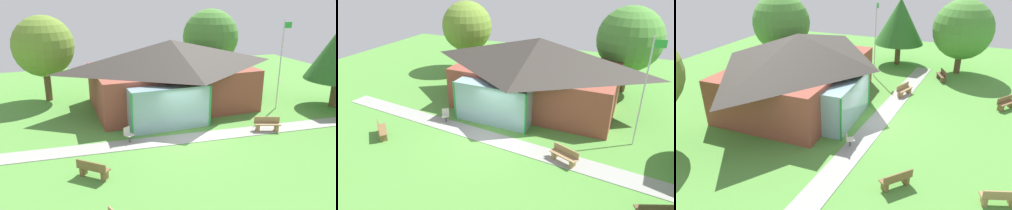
% 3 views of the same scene
% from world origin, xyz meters
% --- Properties ---
extents(ground_plane, '(44.00, 44.00, 0.00)m').
position_xyz_m(ground_plane, '(0.00, 0.00, 0.00)').
color(ground_plane, '#54933D').
extents(pavilion, '(11.83, 8.76, 4.76)m').
position_xyz_m(pavilion, '(0.96, 5.91, 2.47)').
color(pavilion, brown).
rests_on(pavilion, ground_plane).
extents(footpath, '(23.22, 3.25, 0.03)m').
position_xyz_m(footpath, '(0.00, 0.07, 0.01)').
color(footpath, '#999993').
rests_on(footpath, ground_plane).
extents(flagpole, '(0.64, 0.08, 6.16)m').
position_xyz_m(flagpole, '(7.86, 2.79, 3.38)').
color(flagpole, silver).
rests_on(flagpole, ground_plane).
extents(bench_mid_right, '(1.56, 0.95, 0.84)m').
position_xyz_m(bench_mid_right, '(4.69, -0.49, 0.40)').
color(bench_mid_right, '#9E7A51').
rests_on(bench_mid_right, ground_plane).
extents(bench_front_right, '(1.45, 1.27, 0.84)m').
position_xyz_m(bench_front_right, '(4.88, -7.32, 0.40)').
color(bench_front_right, brown).
rests_on(bench_front_right, ground_plane).
extents(bench_front_left, '(0.90, 1.56, 0.84)m').
position_xyz_m(bench_front_left, '(-5.33, -6.53, 0.40)').
color(bench_front_left, '#9E7A51').
rests_on(bench_front_left, ground_plane).
extents(bench_mid_left, '(1.41, 1.33, 0.84)m').
position_xyz_m(bench_mid_left, '(-5.77, -2.38, 0.40)').
color(bench_mid_left, brown).
rests_on(bench_mid_left, ground_plane).
extents(bench_lawn_far_right, '(1.55, 0.99, 0.84)m').
position_xyz_m(bench_lawn_far_right, '(8.91, -2.73, 0.40)').
color(bench_lawn_far_right, brown).
rests_on(bench_lawn_far_right, ground_plane).
extents(patio_chair_west, '(0.61, 0.61, 0.86)m').
position_xyz_m(patio_chair_west, '(-3.41, 0.76, 0.42)').
color(patio_chair_west, beige).
rests_on(patio_chair_west, ground_plane).
extents(tree_east_hedge, '(4.50, 4.50, 6.06)m').
position_xyz_m(tree_east_hedge, '(11.96, 1.74, 4.02)').
color(tree_east_hedge, brown).
rests_on(tree_east_hedge, ground_plane).
extents(tree_behind_pavilion_right, '(4.85, 4.85, 6.63)m').
position_xyz_m(tree_behind_pavilion_right, '(6.48, 10.77, 4.18)').
color(tree_behind_pavilion_right, brown).
rests_on(tree_behind_pavilion_right, ground_plane).
extents(tree_far_east, '(4.97, 4.97, 6.29)m').
position_xyz_m(tree_far_east, '(11.40, -3.74, 3.79)').
color(tree_far_east, brown).
rests_on(tree_far_east, ground_plane).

